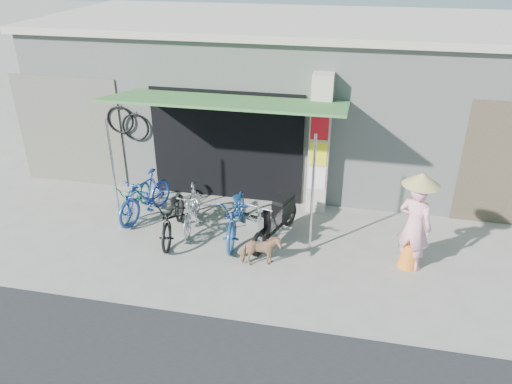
% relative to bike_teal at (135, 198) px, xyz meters
% --- Properties ---
extents(ground, '(80.00, 80.00, 0.00)m').
position_rel_bike_teal_xyz_m(ground, '(2.93, -1.37, -0.40)').
color(ground, gray).
rests_on(ground, ground).
extents(bicycle_shop, '(12.30, 5.30, 3.66)m').
position_rel_bike_teal_xyz_m(bicycle_shop, '(2.92, 3.72, 1.44)').
color(bicycle_shop, '#A4A9A1').
rests_on(bicycle_shop, ground).
extents(shop_pillar, '(0.42, 0.44, 3.00)m').
position_rel_bike_teal_xyz_m(shop_pillar, '(3.78, 1.08, 1.10)').
color(shop_pillar, beige).
rests_on(shop_pillar, ground).
extents(awning, '(4.60, 1.88, 2.72)m').
position_rel_bike_teal_xyz_m(awning, '(2.02, 0.26, 2.12)').
color(awning, '#33652D').
rests_on(awning, ground).
extents(neighbour_left, '(2.60, 0.06, 2.60)m').
position_rel_bike_teal_xyz_m(neighbour_left, '(-2.07, 1.22, 0.90)').
color(neighbour_left, '#6B665B').
rests_on(neighbour_left, ground).
extents(bike_teal, '(0.53, 1.51, 0.79)m').
position_rel_bike_teal_xyz_m(bike_teal, '(0.00, 0.00, 0.00)').
color(bike_teal, '#17685F').
rests_on(bike_teal, ground).
extents(bike_blue, '(0.91, 1.73, 1.00)m').
position_rel_bike_teal_xyz_m(bike_blue, '(0.27, -0.06, 0.10)').
color(bike_blue, '#22409E').
rests_on(bike_blue, ground).
extents(bike_black, '(0.85, 1.84, 0.93)m').
position_rel_bike_teal_xyz_m(bike_black, '(1.13, -0.67, 0.07)').
color(bike_black, black).
rests_on(bike_black, ground).
extents(bike_silver, '(0.61, 1.57, 0.92)m').
position_rel_bike_teal_xyz_m(bike_silver, '(1.39, -0.32, 0.06)').
color(bike_silver, silver).
rests_on(bike_silver, ground).
extents(bike_navy, '(0.85, 1.98, 1.01)m').
position_rel_bike_teal_xyz_m(bike_navy, '(2.35, -0.43, 0.11)').
color(bike_navy, navy).
rests_on(bike_navy, ground).
extents(street_dog, '(0.80, 0.55, 0.62)m').
position_rel_bike_teal_xyz_m(street_dog, '(3.01, -1.32, -0.09)').
color(street_dog, tan).
rests_on(street_dog, ground).
extents(moped, '(0.76, 1.75, 1.02)m').
position_rel_bike_teal_xyz_m(moped, '(3.13, -0.36, 0.07)').
color(moped, black).
rests_on(moped, ground).
extents(nun, '(0.73, 0.65, 1.86)m').
position_rel_bike_teal_xyz_m(nun, '(5.65, -0.78, 0.52)').
color(nun, '#F3A3B5').
rests_on(nun, ground).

